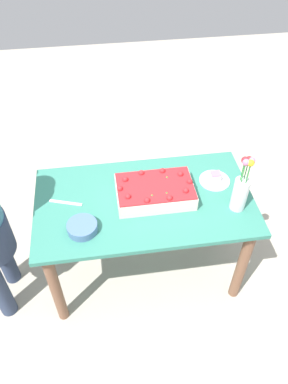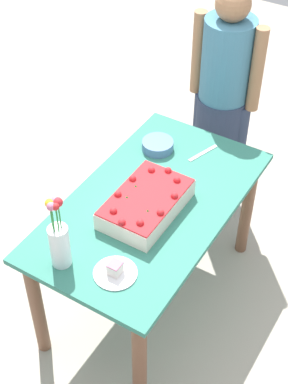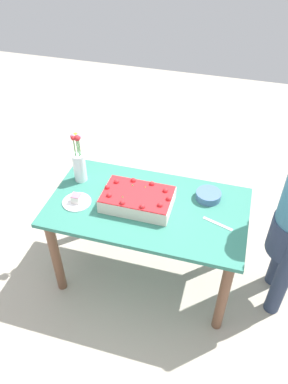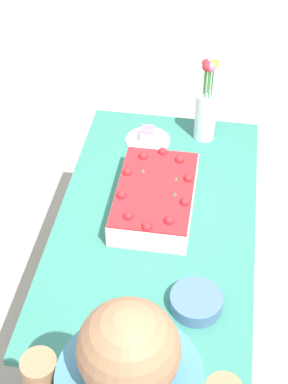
{
  "view_description": "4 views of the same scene",
  "coord_description": "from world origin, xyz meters",
  "views": [
    {
      "loc": [
        -0.23,
        -1.58,
        2.43
      ],
      "look_at": [
        -0.01,
        -0.03,
        0.85
      ],
      "focal_mm": 35.0,
      "sensor_mm": 36.0,
      "label": 1
    },
    {
      "loc": [
        1.84,
        1.09,
        2.8
      ],
      "look_at": [
        -0.0,
        -0.04,
        0.8
      ],
      "focal_mm": 55.0,
      "sensor_mm": 36.0,
      "label": 2
    },
    {
      "loc": [
        -0.49,
        1.81,
        2.49
      ],
      "look_at": [
        0.02,
        0.0,
        0.87
      ],
      "focal_mm": 35.0,
      "sensor_mm": 36.0,
      "label": 3
    },
    {
      "loc": [
        -1.58,
        -0.2,
        2.36
      ],
      "look_at": [
        0.11,
        0.06,
        0.78
      ],
      "focal_mm": 55.0,
      "sensor_mm": 36.0,
      "label": 4
    }
  ],
  "objects": [
    {
      "name": "ground_plane",
      "position": [
        0.0,
        0.0,
        0.0
      ],
      "size": [
        8.0,
        8.0,
        0.0
      ],
      "primitive_type": "plane",
      "color": "#ADA494"
    },
    {
      "name": "dining_table",
      "position": [
        0.0,
        0.0,
        0.62
      ],
      "size": [
        1.36,
        0.76,
        0.75
      ],
      "color": "#327866",
      "rests_on": "ground_plane"
    },
    {
      "name": "sheet_cake",
      "position": [
        0.07,
        0.01,
        0.8
      ],
      "size": [
        0.47,
        0.3,
        0.13
      ],
      "color": "beige",
      "rests_on": "dining_table"
    },
    {
      "name": "serving_plate_with_slice",
      "position": [
        0.48,
        0.1,
        0.77
      ],
      "size": [
        0.2,
        0.2,
        0.07
      ],
      "color": "white",
      "rests_on": "dining_table"
    },
    {
      "name": "cake_knife",
      "position": [
        -0.48,
        0.04,
        0.75
      ],
      "size": [
        0.2,
        0.08,
        0.0
      ],
      "primitive_type": "cube",
      "rotation": [
        0.0,
        0.0,
        5.96
      ],
      "color": "silver",
      "rests_on": "dining_table"
    },
    {
      "name": "flower_vase",
      "position": [
        0.55,
        -0.14,
        0.9
      ],
      "size": [
        0.09,
        0.09,
        0.39
      ],
      "color": "white",
      "rests_on": "dining_table"
    },
    {
      "name": "fruit_bowl",
      "position": [
        -0.39,
        -0.19,
        0.77
      ],
      "size": [
        0.17,
        0.17,
        0.05
      ],
      "primitive_type": "cylinder",
      "color": "#486893",
      "rests_on": "dining_table"
    }
  ]
}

